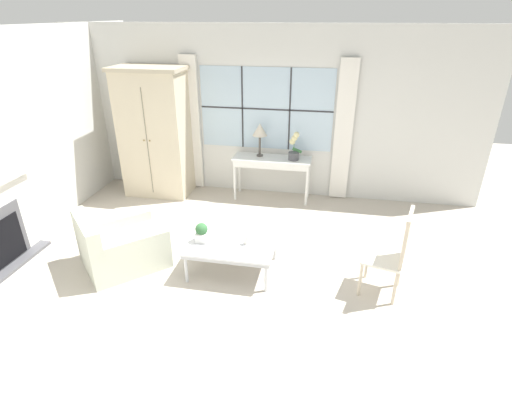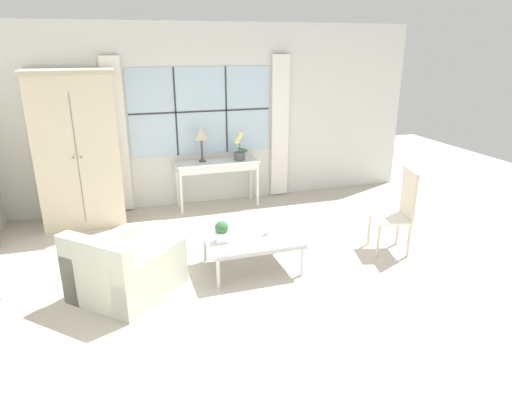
{
  "view_description": "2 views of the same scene",
  "coord_description": "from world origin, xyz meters",
  "px_view_note": "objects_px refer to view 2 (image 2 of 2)",
  "views": [
    {
      "loc": [
        1.11,
        -3.62,
        2.94
      ],
      "look_at": [
        0.33,
        0.42,
        0.9
      ],
      "focal_mm": 28.0,
      "sensor_mm": 36.0,
      "label": 1
    },
    {
      "loc": [
        -1.42,
        -4.14,
        2.49
      ],
      "look_at": [
        0.08,
        0.47,
        0.72
      ],
      "focal_mm": 32.0,
      "sensor_mm": 36.0,
      "label": 2
    }
  ],
  "objects_px": {
    "potted_orchid": "(239,148)",
    "side_chair_wooden": "(400,207)",
    "armchair_upholstered": "(125,272)",
    "coffee_table": "(252,239)",
    "armoire": "(78,149)",
    "console_table": "(217,167)",
    "potted_plant_small": "(222,231)",
    "pillar_candle": "(268,231)",
    "table_lamp": "(201,134)"
  },
  "relations": [
    {
      "from": "side_chair_wooden",
      "to": "coffee_table",
      "type": "relative_size",
      "value": 0.99
    },
    {
      "from": "coffee_table",
      "to": "side_chair_wooden",
      "type": "bearing_deg",
      "value": -3.08
    },
    {
      "from": "pillar_candle",
      "to": "table_lamp",
      "type": "bearing_deg",
      "value": 96.6
    },
    {
      "from": "potted_plant_small",
      "to": "pillar_candle",
      "type": "distance_m",
      "value": 0.56
    },
    {
      "from": "potted_orchid",
      "to": "potted_plant_small",
      "type": "bearing_deg",
      "value": -110.7
    },
    {
      "from": "coffee_table",
      "to": "potted_plant_small",
      "type": "distance_m",
      "value": 0.4
    },
    {
      "from": "armoire",
      "to": "side_chair_wooden",
      "type": "xyz_separation_m",
      "value": [
        3.76,
        -2.27,
        -0.51
      ]
    },
    {
      "from": "armchair_upholstered",
      "to": "potted_plant_small",
      "type": "distance_m",
      "value": 1.11
    },
    {
      "from": "armchair_upholstered",
      "to": "potted_orchid",
      "type": "bearing_deg",
      "value": 50.92
    },
    {
      "from": "potted_orchid",
      "to": "pillar_candle",
      "type": "distance_m",
      "value": 2.33
    },
    {
      "from": "potted_orchid",
      "to": "side_chair_wooden",
      "type": "height_order",
      "value": "potted_orchid"
    },
    {
      "from": "table_lamp",
      "to": "potted_orchid",
      "type": "height_order",
      "value": "table_lamp"
    },
    {
      "from": "armchair_upholstered",
      "to": "pillar_candle",
      "type": "xyz_separation_m",
      "value": [
        1.62,
        0.12,
        0.21
      ]
    },
    {
      "from": "console_table",
      "to": "pillar_candle",
      "type": "height_order",
      "value": "console_table"
    },
    {
      "from": "potted_orchid",
      "to": "potted_plant_small",
      "type": "height_order",
      "value": "potted_orchid"
    },
    {
      "from": "potted_orchid",
      "to": "armchair_upholstered",
      "type": "distance_m",
      "value": 3.14
    },
    {
      "from": "table_lamp",
      "to": "potted_orchid",
      "type": "relative_size",
      "value": 1.19
    },
    {
      "from": "armchair_upholstered",
      "to": "coffee_table",
      "type": "relative_size",
      "value": 1.2
    },
    {
      "from": "table_lamp",
      "to": "pillar_candle",
      "type": "height_order",
      "value": "table_lamp"
    },
    {
      "from": "console_table",
      "to": "pillar_candle",
      "type": "xyz_separation_m",
      "value": [
        0.05,
        -2.28,
        -0.19
      ]
    },
    {
      "from": "console_table",
      "to": "potted_orchid",
      "type": "relative_size",
      "value": 2.78
    },
    {
      "from": "armoire",
      "to": "console_table",
      "type": "bearing_deg",
      "value": 2.97
    },
    {
      "from": "armoire",
      "to": "table_lamp",
      "type": "relative_size",
      "value": 3.86
    },
    {
      "from": "table_lamp",
      "to": "side_chair_wooden",
      "type": "relative_size",
      "value": 0.53
    },
    {
      "from": "potted_plant_small",
      "to": "pillar_candle",
      "type": "relative_size",
      "value": 2.01
    },
    {
      "from": "console_table",
      "to": "coffee_table",
      "type": "xyz_separation_m",
      "value": [
        -0.14,
        -2.27,
        -0.28
      ]
    },
    {
      "from": "potted_orchid",
      "to": "side_chair_wooden",
      "type": "relative_size",
      "value": 0.44
    },
    {
      "from": "armoire",
      "to": "potted_orchid",
      "type": "relative_size",
      "value": 4.6
    },
    {
      "from": "armoire",
      "to": "potted_orchid",
      "type": "height_order",
      "value": "armoire"
    },
    {
      "from": "armchair_upholstered",
      "to": "coffee_table",
      "type": "distance_m",
      "value": 1.44
    },
    {
      "from": "table_lamp",
      "to": "potted_orchid",
      "type": "distance_m",
      "value": 0.64
    },
    {
      "from": "armoire",
      "to": "console_table",
      "type": "relative_size",
      "value": 1.65
    },
    {
      "from": "side_chair_wooden",
      "to": "pillar_candle",
      "type": "height_order",
      "value": "side_chair_wooden"
    },
    {
      "from": "potted_plant_small",
      "to": "armchair_upholstered",
      "type": "bearing_deg",
      "value": -175.33
    },
    {
      "from": "console_table",
      "to": "table_lamp",
      "type": "distance_m",
      "value": 0.57
    },
    {
      "from": "table_lamp",
      "to": "potted_orchid",
      "type": "xyz_separation_m",
      "value": [
        0.59,
        -0.07,
        -0.25
      ]
    },
    {
      "from": "potted_orchid",
      "to": "pillar_candle",
      "type": "bearing_deg",
      "value": -97.94
    },
    {
      "from": "armoire",
      "to": "coffee_table",
      "type": "relative_size",
      "value": 2.02
    },
    {
      "from": "potted_orchid",
      "to": "armchair_upholstered",
      "type": "bearing_deg",
      "value": -129.08
    },
    {
      "from": "potted_orchid",
      "to": "coffee_table",
      "type": "relative_size",
      "value": 0.44
    },
    {
      "from": "pillar_candle",
      "to": "potted_orchid",
      "type": "bearing_deg",
      "value": 82.06
    },
    {
      "from": "side_chair_wooden",
      "to": "table_lamp",
      "type": "bearing_deg",
      "value": 129.06
    },
    {
      "from": "armoire",
      "to": "side_chair_wooden",
      "type": "bearing_deg",
      "value": -31.09
    },
    {
      "from": "armchair_upholstered",
      "to": "side_chair_wooden",
      "type": "relative_size",
      "value": 1.21
    },
    {
      "from": "side_chair_wooden",
      "to": "armoire",
      "type": "bearing_deg",
      "value": 148.91
    },
    {
      "from": "potted_orchid",
      "to": "pillar_candle",
      "type": "xyz_separation_m",
      "value": [
        -0.32,
        -2.26,
        -0.47
      ]
    },
    {
      "from": "pillar_candle",
      "to": "armoire",
      "type": "bearing_deg",
      "value": 133.44
    },
    {
      "from": "side_chair_wooden",
      "to": "coffee_table",
      "type": "xyz_separation_m",
      "value": [
        -1.88,
        0.1,
        -0.22
      ]
    },
    {
      "from": "armchair_upholstered",
      "to": "coffee_table",
      "type": "bearing_deg",
      "value": 5.31
    },
    {
      "from": "console_table",
      "to": "armchair_upholstered",
      "type": "height_order",
      "value": "armchair_upholstered"
    }
  ]
}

